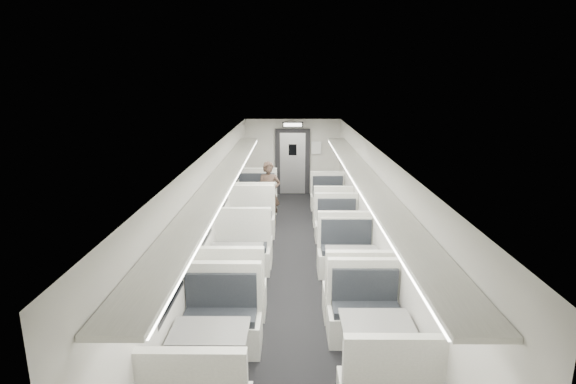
{
  "coord_description": "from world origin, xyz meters",
  "views": [
    {
      "loc": [
        -0.05,
        -8.15,
        3.61
      ],
      "look_at": [
        -0.11,
        1.26,
        1.24
      ],
      "focal_mm": 28.0,
      "sensor_mm": 36.0,
      "label": 1
    }
  ],
  "objects_px": {
    "booth_right_c": "(352,272)",
    "booth_right_b": "(340,236)",
    "booth_right_a": "(330,204)",
    "booth_left_c": "(236,269)",
    "exit_sign": "(293,125)",
    "booth_left_a": "(255,206)",
    "passenger": "(269,193)",
    "booth_left_b": "(247,230)",
    "booth_right_d": "(375,346)",
    "booth_left_d": "(211,358)",
    "vestibule_door": "(293,162)"
  },
  "relations": [
    {
      "from": "booth_left_b",
      "to": "booth_left_c",
      "type": "height_order",
      "value": "booth_left_b"
    },
    {
      "from": "booth_left_c",
      "to": "exit_sign",
      "type": "relative_size",
      "value": 3.62
    },
    {
      "from": "vestibule_door",
      "to": "booth_right_b",
      "type": "bearing_deg",
      "value": -78.74
    },
    {
      "from": "booth_right_a",
      "to": "vestibule_door",
      "type": "relative_size",
      "value": 0.94
    },
    {
      "from": "booth_left_d",
      "to": "vestibule_door",
      "type": "bearing_deg",
      "value": 83.94
    },
    {
      "from": "booth_right_c",
      "to": "booth_right_d",
      "type": "bearing_deg",
      "value": -90.0
    },
    {
      "from": "passenger",
      "to": "vestibule_door",
      "type": "height_order",
      "value": "vestibule_door"
    },
    {
      "from": "booth_right_a",
      "to": "booth_right_b",
      "type": "relative_size",
      "value": 0.98
    },
    {
      "from": "booth_left_a",
      "to": "booth_left_d",
      "type": "bearing_deg",
      "value": -90.0
    },
    {
      "from": "passenger",
      "to": "exit_sign",
      "type": "distance_m",
      "value": 3.05
    },
    {
      "from": "booth_left_d",
      "to": "exit_sign",
      "type": "height_order",
      "value": "exit_sign"
    },
    {
      "from": "booth_left_d",
      "to": "booth_left_b",
      "type": "bearing_deg",
      "value": 90.0
    },
    {
      "from": "booth_left_d",
      "to": "booth_right_a",
      "type": "xyz_separation_m",
      "value": [
        2.0,
        6.98,
        -0.04
      ]
    },
    {
      "from": "booth_left_a",
      "to": "booth_left_b",
      "type": "height_order",
      "value": "booth_left_b"
    },
    {
      "from": "booth_left_c",
      "to": "booth_right_b",
      "type": "bearing_deg",
      "value": 42.25
    },
    {
      "from": "exit_sign",
      "to": "booth_left_b",
      "type": "bearing_deg",
      "value": -102.98
    },
    {
      "from": "booth_left_d",
      "to": "exit_sign",
      "type": "distance_m",
      "value": 9.18
    },
    {
      "from": "booth_right_c",
      "to": "passenger",
      "type": "bearing_deg",
      "value": 112.73
    },
    {
      "from": "passenger",
      "to": "exit_sign",
      "type": "bearing_deg",
      "value": 77.96
    },
    {
      "from": "booth_left_a",
      "to": "booth_right_b",
      "type": "xyz_separation_m",
      "value": [
        2.0,
        -2.17,
        -0.04
      ]
    },
    {
      "from": "booth_left_b",
      "to": "booth_right_a",
      "type": "xyz_separation_m",
      "value": [
        2.0,
        2.39,
        -0.06
      ]
    },
    {
      "from": "booth_left_b",
      "to": "booth_right_d",
      "type": "height_order",
      "value": "booth_left_b"
    },
    {
      "from": "booth_left_a",
      "to": "passenger",
      "type": "height_order",
      "value": "passenger"
    },
    {
      "from": "booth_left_b",
      "to": "booth_left_d",
      "type": "distance_m",
      "value": 4.59
    },
    {
      "from": "booth_right_c",
      "to": "booth_right_b",
      "type": "bearing_deg",
      "value": 90.0
    },
    {
      "from": "booth_right_b",
      "to": "booth_right_c",
      "type": "xyz_separation_m",
      "value": [
        0.0,
        -1.91,
        0.03
      ]
    },
    {
      "from": "booth_left_a",
      "to": "booth_right_a",
      "type": "xyz_separation_m",
      "value": [
        2.0,
        0.41,
        -0.05
      ]
    },
    {
      "from": "booth_left_d",
      "to": "booth_right_b",
      "type": "relative_size",
      "value": 1.11
    },
    {
      "from": "booth_left_a",
      "to": "vestibule_door",
      "type": "height_order",
      "value": "vestibule_door"
    },
    {
      "from": "booth_left_d",
      "to": "passenger",
      "type": "distance_m",
      "value": 6.36
    },
    {
      "from": "booth_left_b",
      "to": "booth_right_c",
      "type": "bearing_deg",
      "value": -46.4
    },
    {
      "from": "booth_left_b",
      "to": "booth_right_b",
      "type": "distance_m",
      "value": 2.01
    },
    {
      "from": "booth_left_c",
      "to": "booth_right_c",
      "type": "relative_size",
      "value": 1.03
    },
    {
      "from": "booth_left_d",
      "to": "booth_right_c",
      "type": "distance_m",
      "value": 3.19
    },
    {
      "from": "booth_right_c",
      "to": "booth_left_c",
      "type": "bearing_deg",
      "value": 177.46
    },
    {
      "from": "booth_left_c",
      "to": "booth_left_d",
      "type": "height_order",
      "value": "booth_left_c"
    },
    {
      "from": "booth_right_b",
      "to": "exit_sign",
      "type": "xyz_separation_m",
      "value": [
        -1.0,
        4.53,
        1.92
      ]
    },
    {
      "from": "booth_left_d",
      "to": "booth_right_b",
      "type": "height_order",
      "value": "booth_left_d"
    },
    {
      "from": "booth_left_b",
      "to": "vestibule_door",
      "type": "xyz_separation_m",
      "value": [
        1.0,
        4.83,
        0.63
      ]
    },
    {
      "from": "booth_left_b",
      "to": "booth_right_d",
      "type": "bearing_deg",
      "value": -65.13
    },
    {
      "from": "booth_left_a",
      "to": "booth_right_a",
      "type": "relative_size",
      "value": 1.14
    },
    {
      "from": "booth_left_b",
      "to": "vestibule_door",
      "type": "height_order",
      "value": "vestibule_door"
    },
    {
      "from": "booth_right_c",
      "to": "vestibule_door",
      "type": "xyz_separation_m",
      "value": [
        -1.0,
        6.93,
        0.65
      ]
    },
    {
      "from": "booth_right_b",
      "to": "booth_left_c",
      "type": "bearing_deg",
      "value": -137.75
    },
    {
      "from": "booth_left_c",
      "to": "booth_left_b",
      "type": "bearing_deg",
      "value": 90.0
    },
    {
      "from": "booth_left_a",
      "to": "exit_sign",
      "type": "distance_m",
      "value": 3.18
    },
    {
      "from": "booth_right_a",
      "to": "booth_right_b",
      "type": "distance_m",
      "value": 2.58
    },
    {
      "from": "booth_left_c",
      "to": "booth_right_a",
      "type": "height_order",
      "value": "booth_left_c"
    },
    {
      "from": "booth_left_b",
      "to": "booth_right_c",
      "type": "height_order",
      "value": "booth_left_b"
    },
    {
      "from": "passenger",
      "to": "booth_left_b",
      "type": "bearing_deg",
      "value": -101.49
    }
  ]
}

